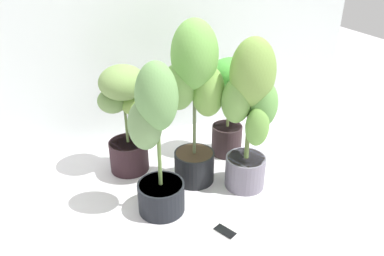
# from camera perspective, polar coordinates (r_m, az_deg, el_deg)

# --- Properties ---
(ground_plane) EXTENTS (8.00, 8.00, 0.00)m
(ground_plane) POSITION_cam_1_polar(r_m,az_deg,el_deg) (2.29, 0.77, -9.42)
(ground_plane) COLOR silver
(ground_plane) RESTS_ON ground
(potted_plant_front_right) EXTENTS (0.36, 0.29, 0.93)m
(potted_plant_front_right) POSITION_cam_1_polar(r_m,az_deg,el_deg) (2.08, 9.02, 2.81)
(potted_plant_front_right) COLOR slate
(potted_plant_front_right) RESTS_ON ground
(potted_plant_back_left) EXTENTS (0.38, 0.30, 0.71)m
(potted_plant_back_left) POSITION_cam_1_polar(r_m,az_deg,el_deg) (2.31, -10.25, 2.33)
(potted_plant_back_left) COLOR #331E24
(potted_plant_back_left) RESTS_ON ground
(potted_plant_back_right) EXTENTS (0.42, 0.37, 0.70)m
(potted_plant_back_right) POSITION_cam_1_polar(r_m,az_deg,el_deg) (2.47, 5.16, 4.51)
(potted_plant_back_right) COLOR #2E2022
(potted_plant_back_right) RESTS_ON ground
(potted_plant_center) EXTENTS (0.39, 0.30, 1.01)m
(potted_plant_center) POSITION_cam_1_polar(r_m,az_deg,el_deg) (2.08, 0.34, 5.50)
(potted_plant_center) COLOR black
(potted_plant_center) RESTS_ON ground
(potted_plant_front_left) EXTENTS (0.30, 0.29, 0.87)m
(potted_plant_front_left) POSITION_cam_1_polar(r_m,az_deg,el_deg) (1.89, -5.66, -1.83)
(potted_plant_front_left) COLOR black
(potted_plant_front_left) RESTS_ON ground
(cell_phone) EXTENTS (0.13, 0.16, 0.01)m
(cell_phone) POSITION_cam_1_polar(r_m,az_deg,el_deg) (2.00, 5.14, -15.73)
(cell_phone) COLOR white
(cell_phone) RESTS_ON ground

